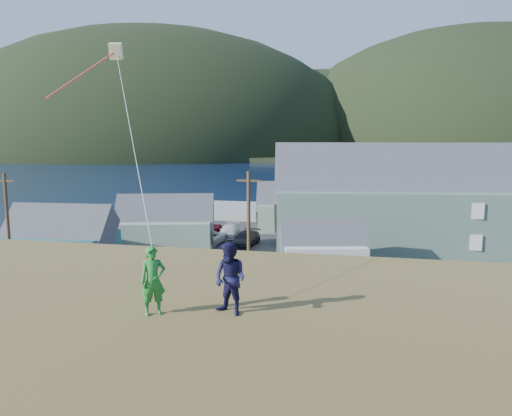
{
  "coord_description": "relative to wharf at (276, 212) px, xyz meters",
  "views": [
    {
      "loc": [
        5.45,
        -30.22,
        11.49
      ],
      "look_at": [
        1.77,
        -12.35,
        8.8
      ],
      "focal_mm": 35.0,
      "sensor_mm": 36.0,
      "label": 1
    }
  ],
  "objects": [
    {
      "name": "shed_palegreen_far",
      "position": [
        4.8,
        -11.04,
        2.28
      ],
      "size": [
        11.35,
        7.47,
        7.14
      ],
      "rotation": [
        0.0,
        0.0,
        0.15
      ],
      "color": "gray",
      "rests_on": "waterfront_lot"
    },
    {
      "name": "lodge",
      "position": [
        21.63,
        -19.26,
        4.51
      ],
      "size": [
        37.81,
        15.46,
        12.91
      ],
      "rotation": [
        0.0,
        0.0,
        0.14
      ],
      "color": "slate",
      "rests_on": "waterfront_lot"
    },
    {
      "name": "shed_white",
      "position": [
        8.81,
        -30.07,
        1.71
      ],
      "size": [
        7.86,
        6.08,
        5.57
      ],
      "rotation": [
        0.0,
        0.0,
        0.23
      ],
      "color": "silver",
      "rests_on": "waterfront_lot"
    },
    {
      "name": "grass_strip",
      "position": [
        6.0,
        -42.0,
        -0.4
      ],
      "size": [
        110.0,
        8.0,
        0.1
      ],
      "primitive_type": "cube",
      "color": "#4C3D19",
      "rests_on": "ground"
    },
    {
      "name": "shed_teal",
      "position": [
        -12.88,
        -33.7,
        2.14
      ],
      "size": [
        9.23,
        6.83,
        6.96
      ],
      "rotation": [
        0.0,
        0.0,
        0.07
      ],
      "color": "#285C5E",
      "rests_on": "waterfront_lot"
    },
    {
      "name": "far_hills",
      "position": [
        41.59,
        239.38,
        1.55
      ],
      "size": [
        760.0,
        265.0,
        143.0
      ],
      "color": "black",
      "rests_on": "ground"
    },
    {
      "name": "far_shore",
      "position": [
        6.0,
        290.0,
        0.55
      ],
      "size": [
        900.0,
        320.0,
        2.0
      ],
      "primitive_type": "cube",
      "color": "black",
      "rests_on": "ground"
    },
    {
      "name": "waterfront_lot",
      "position": [
        6.0,
        -23.0,
        -0.39
      ],
      "size": [
        72.0,
        36.0,
        0.12
      ],
      "primitive_type": "cube",
      "color": "#28282B",
      "rests_on": "ground"
    },
    {
      "name": "ground",
      "position": [
        6.0,
        -40.0,
        -0.45
      ],
      "size": [
        900.0,
        900.0,
        0.0
      ],
      "primitive_type": "plane",
      "color": "#0A1638",
      "rests_on": "ground"
    },
    {
      "name": "utility_poles",
      "position": [
        4.51,
        -38.5,
        4.14
      ],
      "size": [
        35.77,
        0.24,
        9.19
      ],
      "color": "#47331E",
      "rests_on": "waterfront_lot"
    },
    {
      "name": "shed_palegreen_near",
      "position": [
        -6.93,
        -25.0,
        2.14
      ],
      "size": [
        10.61,
        8.04,
        6.87
      ],
      "rotation": [
        0.0,
        0.0,
        0.25
      ],
      "color": "gray",
      "rests_on": "waterfront_lot"
    },
    {
      "name": "kite_rig",
      "position": [
        2.82,
        -53.53,
        13.75
      ],
      "size": [
        2.57,
        3.36,
        9.18
      ],
      "color": "beige",
      "rests_on": "ground"
    },
    {
      "name": "parked_cars",
      "position": [
        -4.13,
        -19.54,
        0.39
      ],
      "size": [
        24.01,
        11.75,
        1.53
      ],
      "color": "silver",
      "rests_on": "waterfront_lot"
    },
    {
      "name": "kite_flyer_green",
      "position": [
        6.72,
        -59.44,
        7.58
      ],
      "size": [
        0.73,
        0.67,
        1.67
      ],
      "primitive_type": "imported",
      "rotation": [
        0.0,
        0.0,
        0.6
      ],
      "color": "#217C2C",
      "rests_on": "hillside"
    },
    {
      "name": "wharf",
      "position": [
        0.0,
        0.0,
        0.0
      ],
      "size": [
        26.0,
        14.0,
        0.9
      ],
      "primitive_type": "cube",
      "color": "gray",
      "rests_on": "ground"
    },
    {
      "name": "kite_flyer_navy",
      "position": [
        8.52,
        -59.04,
        7.63
      ],
      "size": [
        1.05,
        0.95,
        1.75
      ],
      "primitive_type": "imported",
      "rotation": [
        0.0,
        0.0,
        -0.41
      ],
      "color": "#17153C",
      "rests_on": "hillside"
    }
  ]
}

